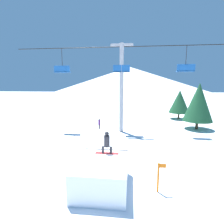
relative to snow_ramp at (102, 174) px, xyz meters
name	(u,v)px	position (x,y,z in m)	size (l,w,h in m)	color
ground_plane	(104,194)	(0.21, -0.55, -0.73)	(220.00, 220.00, 0.00)	white
mountain_ridge	(130,81)	(0.21, 86.94, 6.40)	(87.59, 87.59, 14.27)	silver
snow_ramp	(102,174)	(0.00, 0.00, 0.00)	(2.61, 3.25, 1.46)	white
snowboarder	(107,143)	(0.12, 1.00, 1.36)	(1.32, 0.32, 1.28)	#B22D2D
chairlift	(121,81)	(0.31, 11.00, 4.98)	(23.39, 0.44, 9.64)	#9E9EA3
pine_tree_near	(199,102)	(9.27, 13.15, 2.52)	(3.33, 3.33, 5.51)	#4C3823
pine_tree_far	(179,102)	(8.71, 19.25, 1.97)	(3.08, 3.08, 4.43)	#4C3823
trail_marker	(158,177)	(2.85, -0.07, 0.08)	(0.41, 0.10, 1.52)	orange
distant_skier	(99,123)	(-2.40, 12.06, -0.07)	(0.24, 0.24, 1.23)	black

